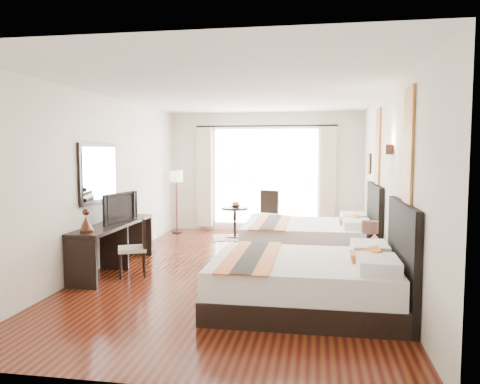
% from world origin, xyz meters
% --- Properties ---
extents(floor, '(4.50, 7.50, 0.01)m').
position_xyz_m(floor, '(0.00, 0.00, -0.01)').
color(floor, '#390D0A').
rests_on(floor, ground).
extents(ceiling, '(4.50, 7.50, 0.02)m').
position_xyz_m(ceiling, '(0.00, 0.00, 2.79)').
color(ceiling, white).
rests_on(ceiling, wall_headboard).
extents(wall_headboard, '(0.01, 7.50, 2.80)m').
position_xyz_m(wall_headboard, '(2.25, 0.00, 1.40)').
color(wall_headboard, silver).
rests_on(wall_headboard, floor).
extents(wall_desk, '(0.01, 7.50, 2.80)m').
position_xyz_m(wall_desk, '(-2.25, 0.00, 1.40)').
color(wall_desk, silver).
rests_on(wall_desk, floor).
extents(wall_window, '(4.50, 0.01, 2.80)m').
position_xyz_m(wall_window, '(0.00, 3.75, 1.40)').
color(wall_window, silver).
rests_on(wall_window, floor).
extents(wall_entry, '(4.50, 0.01, 2.80)m').
position_xyz_m(wall_entry, '(0.00, -3.75, 1.40)').
color(wall_entry, silver).
rests_on(wall_entry, floor).
extents(window_glass, '(2.40, 0.02, 2.20)m').
position_xyz_m(window_glass, '(0.00, 3.73, 1.30)').
color(window_glass, white).
rests_on(window_glass, wall_window).
extents(sheer_curtain, '(2.30, 0.02, 2.10)m').
position_xyz_m(sheer_curtain, '(0.00, 3.67, 1.30)').
color(sheer_curtain, white).
rests_on(sheer_curtain, wall_window).
extents(drape_left, '(0.35, 0.14, 2.35)m').
position_xyz_m(drape_left, '(-1.45, 3.63, 1.28)').
color(drape_left, beige).
rests_on(drape_left, floor).
extents(drape_right, '(0.35, 0.14, 2.35)m').
position_xyz_m(drape_right, '(1.45, 3.63, 1.28)').
color(drape_right, beige).
rests_on(drape_right, floor).
extents(art_panel_near, '(0.03, 0.50, 1.35)m').
position_xyz_m(art_panel_near, '(2.23, -1.61, 1.95)').
color(art_panel_near, '#924515').
rests_on(art_panel_near, wall_headboard).
extents(art_panel_far, '(0.03, 0.50, 1.35)m').
position_xyz_m(art_panel_far, '(2.23, 1.16, 1.95)').
color(art_panel_far, '#924515').
rests_on(art_panel_far, wall_headboard).
extents(wall_sconce, '(0.10, 0.14, 0.14)m').
position_xyz_m(wall_sconce, '(2.19, -0.38, 1.92)').
color(wall_sconce, '#412317').
rests_on(wall_sconce, wall_headboard).
extents(mirror_frame, '(0.04, 1.25, 0.95)m').
position_xyz_m(mirror_frame, '(-2.22, -0.28, 1.55)').
color(mirror_frame, black).
rests_on(mirror_frame, wall_desk).
extents(mirror_glass, '(0.01, 1.12, 0.82)m').
position_xyz_m(mirror_glass, '(-2.19, -0.28, 1.55)').
color(mirror_glass, white).
rests_on(mirror_glass, mirror_frame).
extents(bed_near, '(2.30, 1.80, 1.30)m').
position_xyz_m(bed_near, '(1.16, -1.61, 0.34)').
color(bed_near, black).
rests_on(bed_near, floor).
extents(bed_far, '(2.34, 1.82, 1.32)m').
position_xyz_m(bed_far, '(1.14, 1.16, 0.34)').
color(bed_far, black).
rests_on(bed_far, floor).
extents(nightstand, '(0.39, 0.49, 0.47)m').
position_xyz_m(nightstand, '(1.99, -0.38, 0.23)').
color(nightstand, black).
rests_on(nightstand, floor).
extents(table_lamp, '(0.24, 0.24, 0.38)m').
position_xyz_m(table_lamp, '(1.98, -0.23, 0.76)').
color(table_lamp, black).
rests_on(table_lamp, nightstand).
extents(vase, '(0.13, 0.13, 0.13)m').
position_xyz_m(vase, '(2.02, -0.51, 0.57)').
color(vase, black).
rests_on(vase, nightstand).
extents(console_desk, '(0.50, 2.20, 0.76)m').
position_xyz_m(console_desk, '(-1.99, -0.28, 0.38)').
color(console_desk, black).
rests_on(console_desk, floor).
extents(television, '(0.30, 0.84, 0.48)m').
position_xyz_m(television, '(-1.97, -0.20, 1.00)').
color(television, black).
rests_on(television, console_desk).
extents(bronze_figurine, '(0.22, 0.22, 0.30)m').
position_xyz_m(bronze_figurine, '(-1.99, -1.16, 0.90)').
color(bronze_figurine, '#412317').
rests_on(bronze_figurine, console_desk).
extents(desk_chair, '(0.54, 0.54, 0.89)m').
position_xyz_m(desk_chair, '(-1.54, -0.57, 0.27)').
color(desk_chair, beige).
rests_on(desk_chair, floor).
extents(floor_lamp, '(0.29, 0.29, 1.45)m').
position_xyz_m(floor_lamp, '(-2.00, 3.14, 1.22)').
color(floor_lamp, black).
rests_on(floor_lamp, floor).
extents(side_table, '(0.58, 0.58, 0.67)m').
position_xyz_m(side_table, '(-0.57, 2.80, 0.33)').
color(side_table, black).
rests_on(side_table, floor).
extents(fruit_bowl, '(0.24, 0.24, 0.05)m').
position_xyz_m(fruit_bowl, '(-0.56, 2.82, 0.69)').
color(fruit_bowl, '#412817').
rests_on(fruit_bowl, side_table).
extents(window_chair, '(0.61, 0.61, 1.02)m').
position_xyz_m(window_chair, '(0.08, 3.08, 0.31)').
color(window_chair, beige).
rests_on(window_chair, floor).
extents(jute_rug, '(1.31, 1.04, 0.01)m').
position_xyz_m(jute_rug, '(-0.45, 2.77, 0.01)').
color(jute_rug, '#9F7E5F').
rests_on(jute_rug, floor).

